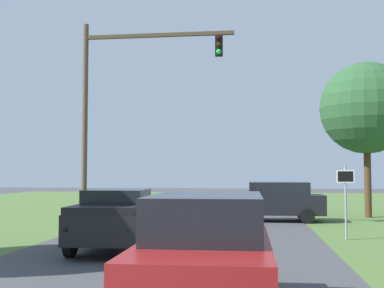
{
  "coord_description": "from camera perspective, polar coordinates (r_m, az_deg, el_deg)",
  "views": [
    {
      "loc": [
        2.32,
        -2.69,
        2.33
      ],
      "look_at": [
        0.06,
        15.45,
        3.39
      ],
      "focal_mm": 46.23,
      "sensor_mm": 36.0,
      "label": 1
    }
  ],
  "objects": [
    {
      "name": "ground_plane",
      "position": [
        13.48,
        -3.0,
        -13.26
      ],
      "size": [
        120.0,
        120.0,
        0.0
      ],
      "primitive_type": "plane",
      "color": "#424244"
    },
    {
      "name": "red_suv_near",
      "position": [
        8.04,
        1.74,
        -12.63
      ],
      "size": [
        2.23,
        4.6,
        1.98
      ],
      "color": "maroon",
      "rests_on": "ground_plane"
    },
    {
      "name": "pickup_truck_lead",
      "position": [
        15.43,
        -8.54,
        -8.43
      ],
      "size": [
        2.46,
        5.33,
        1.82
      ],
      "color": "black",
      "rests_on": "ground_plane"
    },
    {
      "name": "traffic_light",
      "position": [
        22.04,
        -8.42,
        5.68
      ],
      "size": [
        6.73,
        0.4,
        8.94
      ],
      "color": "brown",
      "rests_on": "ground_plane"
    },
    {
      "name": "keep_moving_sign",
      "position": [
        18.01,
        17.3,
        -5.4
      ],
      "size": [
        0.6,
        0.09,
        2.55
      ],
      "color": "gray",
      "rests_on": "ground_plane"
    },
    {
      "name": "oak_tree_right",
      "position": [
        27.55,
        19.46,
        3.91
      ],
      "size": [
        4.81,
        4.81,
        8.13
      ],
      "color": "#4C351E",
      "rests_on": "ground_plane"
    },
    {
      "name": "crossing_suv_far",
      "position": [
        24.2,
        9.58,
        -6.47
      ],
      "size": [
        4.69,
        2.19,
        1.87
      ],
      "color": "black",
      "rests_on": "ground_plane"
    }
  ]
}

